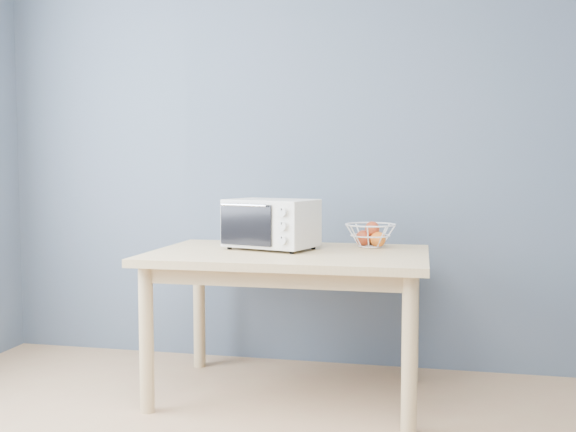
# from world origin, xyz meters

# --- Properties ---
(room) EXTENTS (4.01, 4.51, 2.61)m
(room) POSITION_xyz_m (0.00, 0.00, 1.30)
(room) COLOR #A5845B
(room) RESTS_ON ground
(dining_table) EXTENTS (1.40, 0.90, 0.75)m
(dining_table) POSITION_xyz_m (-0.04, 1.64, 0.65)
(dining_table) COLOR #D4B47F
(dining_table) RESTS_ON ground
(toaster_oven) EXTENTS (0.52, 0.42, 0.26)m
(toaster_oven) POSITION_xyz_m (-0.17, 1.73, 0.89)
(toaster_oven) COLOR beige
(toaster_oven) RESTS_ON dining_table
(fruit_basket) EXTENTS (0.29, 0.29, 0.14)m
(fruit_basket) POSITION_xyz_m (0.35, 1.92, 0.82)
(fruit_basket) COLOR white
(fruit_basket) RESTS_ON dining_table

